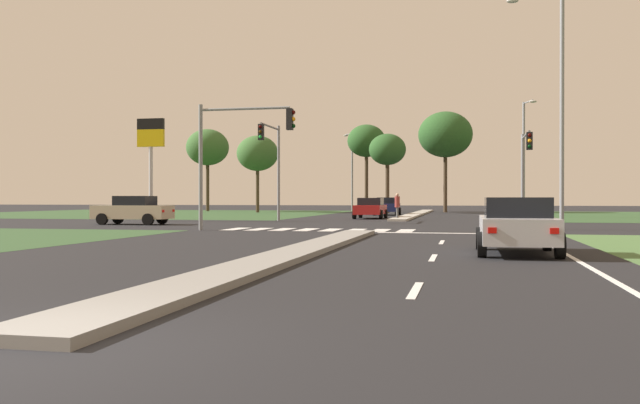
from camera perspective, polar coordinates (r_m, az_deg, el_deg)
The scene contains 34 objects.
ground_plane at distance 36.10m, azimuth 5.33°, elevation -2.01°, with size 200.00×200.00×0.00m, color black.
grass_verge_far_left at distance 67.28m, azimuth -14.12°, elevation -0.93°, with size 35.00×35.00×0.01m, color #2D4C28.
median_island_near at distance 17.40m, azimuth -2.15°, elevation -4.29°, with size 1.20×22.00×0.14m, color gray.
median_island_far at distance 60.98m, azimuth 8.13°, elevation -0.99°, with size 1.20×36.00×0.14m, color #ADA89E.
lane_dash_near at distance 11.00m, azimuth 8.01°, elevation -7.34°, with size 0.14×2.00×0.01m, color silver.
lane_dash_second at distance 16.96m, azimuth 9.48°, elevation -4.64°, with size 0.14×2.00×0.01m, color silver.
lane_dash_third at distance 22.94m, azimuth 10.18°, elevation -3.34°, with size 0.14×2.00×0.01m, color silver.
edge_line_right at distance 18.05m, azimuth 20.34°, elevation -4.35°, with size 0.14×24.00×0.01m, color silver.
stop_bar_near at distance 28.85m, azimuth 11.19°, elevation -2.59°, with size 6.40×0.50×0.01m, color silver.
crosswalk_bar_near at distance 32.46m, azimuth -7.08°, elevation -2.26°, with size 0.70×2.80×0.01m, color silver.
crosswalk_bar_second at distance 32.10m, azimuth -5.14°, elevation -2.29°, with size 0.70×2.80×0.01m, color silver.
crosswalk_bar_third at distance 31.77m, azimuth -3.16°, elevation -2.31°, with size 0.70×2.80×0.01m, color silver.
crosswalk_bar_fourth at distance 31.49m, azimuth -1.14°, elevation -2.34°, with size 0.70×2.80×0.01m, color silver.
crosswalk_bar_fifth at distance 31.24m, azimuth 0.91°, elevation -2.36°, with size 0.70×2.80×0.01m, color silver.
crosswalk_bar_sixth at distance 31.04m, azimuth 3.00°, elevation -2.38°, with size 0.70×2.80×0.01m, color silver.
crosswalk_bar_seventh at distance 30.88m, azimuth 5.11°, elevation -2.39°, with size 0.70×2.80×0.01m, color silver.
crosswalk_bar_eighth at distance 30.76m, azimuth 7.23°, elevation -2.40°, with size 0.70×2.80×0.01m, color silver.
car_silver_near at distance 18.63m, azimuth 16.18°, elevation -1.86°, with size 2.06×4.22×1.49m.
car_navy_second at distance 58.83m, azimuth 5.67°, elevation -0.34°, with size 2.09×4.19×1.52m.
car_beige_third at distance 39.13m, azimuth -15.42°, elevation -0.65°, with size 4.30×1.95×1.59m.
car_red_fourth at distance 48.85m, azimuth 4.26°, elevation -0.50°, with size 2.09×4.50×1.49m.
traffic_signal_far_left at distance 42.77m, azimuth -4.01°, elevation 3.96°, with size 0.32×4.19×6.16m.
traffic_signal_near_left at distance 31.06m, azimuth -7.21°, elevation 4.91°, with size 4.57×0.32×5.75m.
traffic_signal_far_right at distance 40.79m, azimuth 16.83°, elevation 3.43°, with size 0.32×4.88×5.31m.
street_lamp_second at distance 33.57m, azimuth 19.32°, elevation 8.17°, with size 2.58×0.48×10.97m.
street_lamp_third at distance 54.40m, azimuth 16.79°, elevation 3.98°, with size 0.89×1.94×8.85m.
street_lamp_fourth at distance 78.81m, azimuth 2.66°, elevation 2.93°, with size 1.38×1.60×9.05m.
pedestrian_at_median at distance 46.04m, azimuth 6.50°, elevation -0.08°, with size 0.34×0.34×1.66m.
fuel_price_totem at distance 44.79m, azimuth -14.02°, elevation 4.58°, with size 1.80×0.24×6.55m.
treeline_near at distance 77.90m, azimuth -9.42°, elevation 4.53°, with size 4.81×4.81×9.26m.
treeline_second at distance 69.86m, azimuth -5.27°, elevation 4.06°, with size 4.26×4.26×7.86m.
treeline_third at distance 73.27m, azimuth 3.92°, elevation 5.10°, with size 4.10×4.10×9.37m.
treeline_fourth at distance 67.23m, azimuth 5.68°, elevation 4.36°, with size 3.63×3.63×7.80m.
treeline_fifth at distance 71.34m, azimuth 10.48°, elevation 5.57°, with size 5.54×5.54×10.38m.
Camera 1 is at (4.29, -5.81, 1.47)m, focal length 38.13 mm.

